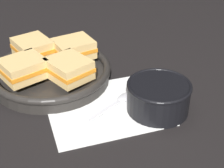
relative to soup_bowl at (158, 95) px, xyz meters
The scene contains 9 objects.
ground_plane 0.10m from the soup_bowl, 154.45° to the left, with size 4.00×4.00×0.00m, color black.
napkin 0.12m from the soup_bowl, 164.83° to the left, with size 0.28×0.24×0.00m.
soup_bowl is the anchor object (origin of this frame).
spoon 0.09m from the soup_bowl, 152.40° to the left, with size 0.13×0.10×0.01m.
skillet 0.28m from the soup_bowl, 141.93° to the left, with size 0.30×0.30×0.04m.
sandwich_near_left 0.35m from the soup_bowl, 137.87° to the left, with size 0.12×0.12×0.05m.
sandwich_near_right 0.31m from the soup_bowl, 154.85° to the left, with size 0.12×0.12×0.05m.
sandwich_far_left 0.21m from the soup_bowl, 148.68° to the left, with size 0.12×0.12×0.05m.
sandwich_far_right 0.27m from the soup_bowl, 126.60° to the left, with size 0.12×0.11×0.05m.
Camera 1 is at (-0.14, -0.62, 0.46)m, focal length 55.00 mm.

